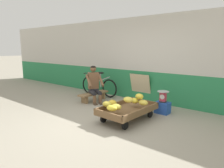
% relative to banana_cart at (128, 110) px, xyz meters
% --- Properties ---
extents(ground_plane, '(80.00, 80.00, 0.00)m').
position_rel_banana_cart_xyz_m(ground_plane, '(-0.43, -0.65, -0.24)').
color(ground_plane, gray).
extents(back_wall, '(16.00, 0.30, 2.67)m').
position_rel_banana_cart_xyz_m(back_wall, '(-0.43, 1.95, 1.09)').
color(back_wall, '#287F4C').
rests_on(back_wall, ground).
extents(banana_cart, '(0.90, 1.47, 0.36)m').
position_rel_banana_cart_xyz_m(banana_cart, '(0.00, 0.00, 0.00)').
color(banana_cart, brown).
rests_on(banana_cart, ground).
extents(banana_pile, '(0.84, 1.09, 0.26)m').
position_rel_banana_cart_xyz_m(banana_pile, '(-0.00, -0.13, 0.22)').
color(banana_pile, gold).
rests_on(banana_pile, banana_cart).
extents(low_bench, '(0.33, 1.11, 0.27)m').
position_rel_banana_cart_xyz_m(low_bench, '(-1.88, 0.76, -0.04)').
color(low_bench, olive).
rests_on(low_bench, ground).
extents(vendor_seated, '(0.74, 0.64, 1.14)m').
position_rel_banana_cart_xyz_m(vendor_seated, '(-1.80, 0.72, 0.33)').
color(vendor_seated, brown).
rests_on(vendor_seated, ground).
extents(plastic_crate, '(0.36, 0.28, 0.30)m').
position_rel_banana_cart_xyz_m(plastic_crate, '(0.42, 1.00, -0.09)').
color(plastic_crate, '#234CA8').
rests_on(plastic_crate, ground).
extents(weighing_scale, '(0.30, 0.30, 0.29)m').
position_rel_banana_cart_xyz_m(weighing_scale, '(0.42, 1.00, 0.21)').
color(weighing_scale, '#28282D').
rests_on(weighing_scale, plastic_crate).
extents(bicycle_near_left, '(1.66, 0.48, 0.86)m').
position_rel_banana_cart_xyz_m(bicycle_near_left, '(-2.28, 1.43, 0.11)').
color(bicycle_near_left, black).
rests_on(bicycle_near_left, ground).
extents(sign_board, '(0.70, 0.26, 0.88)m').
position_rel_banana_cart_xyz_m(sign_board, '(-0.73, 1.77, 0.19)').
color(sign_board, '#C6B289').
rests_on(sign_board, ground).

